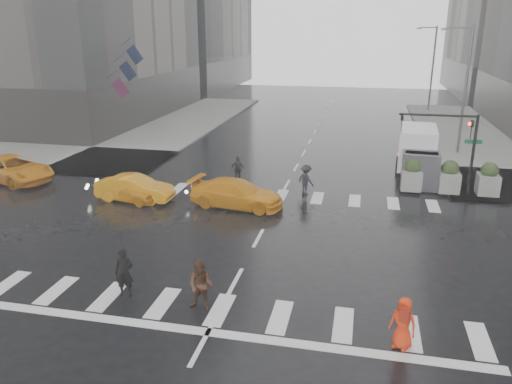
% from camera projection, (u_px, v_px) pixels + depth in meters
% --- Properties ---
extents(ground, '(120.00, 120.00, 0.00)m').
position_uv_depth(ground, '(258.00, 238.00, 21.94)').
color(ground, black).
rests_on(ground, ground).
extents(sidewalk_nw, '(35.00, 35.00, 0.15)m').
position_uv_depth(sidewalk_nw, '(76.00, 136.00, 42.10)').
color(sidewalk_nw, gray).
rests_on(sidewalk_nw, ground).
extents(road_markings, '(18.00, 48.00, 0.01)m').
position_uv_depth(road_markings, '(258.00, 238.00, 21.93)').
color(road_markings, silver).
rests_on(road_markings, ground).
extents(traffic_signal_pole, '(4.45, 0.42, 4.50)m').
position_uv_depth(traffic_signal_pole, '(455.00, 138.00, 26.52)').
color(traffic_signal_pole, black).
rests_on(traffic_signal_pole, ground).
extents(street_lamp_near, '(2.15, 0.22, 9.00)m').
position_uv_depth(street_lamp_near, '(464.00, 86.00, 34.87)').
color(street_lamp_near, '#59595B').
rests_on(street_lamp_near, ground).
extents(street_lamp_far, '(2.15, 0.22, 9.00)m').
position_uv_depth(street_lamp_far, '(432.00, 65.00, 53.42)').
color(street_lamp_far, '#59595B').
rests_on(street_lamp_far, ground).
extents(planter_west, '(1.10, 1.10, 1.80)m').
position_uv_depth(planter_west, '(412.00, 175.00, 27.81)').
color(planter_west, gray).
rests_on(planter_west, ground).
extents(planter_mid, '(1.10, 1.10, 1.80)m').
position_uv_depth(planter_mid, '(449.00, 177.00, 27.41)').
color(planter_mid, gray).
rests_on(planter_mid, ground).
extents(planter_east, '(1.10, 1.10, 1.80)m').
position_uv_depth(planter_east, '(488.00, 179.00, 27.00)').
color(planter_east, gray).
rests_on(planter_east, ground).
extents(flag_cluster, '(2.87, 3.06, 4.69)m').
position_uv_depth(flag_cluster, '(124.00, 69.00, 40.38)').
color(flag_cluster, '#59595B').
rests_on(flag_cluster, ground).
extents(pedestrian_black, '(1.06, 1.08, 2.43)m').
position_uv_depth(pedestrian_black, '(123.00, 254.00, 16.74)').
color(pedestrian_black, black).
rests_on(pedestrian_black, ground).
extents(pedestrian_brown, '(0.89, 0.72, 1.75)m').
position_uv_depth(pedestrian_brown, '(201.00, 285.00, 16.16)').
color(pedestrian_brown, '#462719').
rests_on(pedestrian_brown, ground).
extents(pedestrian_orange, '(0.92, 0.79, 1.59)m').
position_uv_depth(pedestrian_orange, '(403.00, 323.00, 14.22)').
color(pedestrian_orange, red).
rests_on(pedestrian_orange, ground).
extents(pedestrian_far_a, '(0.99, 0.65, 1.62)m').
position_uv_depth(pedestrian_far_a, '(238.00, 170.00, 29.44)').
color(pedestrian_far_a, black).
rests_on(pedestrian_far_a, ground).
extents(pedestrian_far_b, '(1.24, 1.14, 1.70)m').
position_uv_depth(pedestrian_far_b, '(306.00, 180.00, 27.42)').
color(pedestrian_far_b, black).
rests_on(pedestrian_far_b, ground).
extents(taxi_front, '(4.03, 2.35, 1.29)m').
position_uv_depth(taxi_front, '(128.00, 189.00, 26.57)').
color(taxi_front, orange).
rests_on(taxi_front, ground).
extents(taxi_mid, '(4.13, 1.51, 1.35)m').
position_uv_depth(taxi_mid, '(135.00, 188.00, 26.54)').
color(taxi_mid, orange).
rests_on(taxi_mid, ground).
extents(taxi_rear, '(4.50, 2.50, 1.41)m').
position_uv_depth(taxi_rear, '(237.00, 193.00, 25.62)').
color(taxi_rear, orange).
rests_on(taxi_rear, ground).
extents(taxi_far, '(5.39, 3.95, 1.52)m').
position_uv_depth(taxi_far, '(13.00, 169.00, 29.88)').
color(taxi_far, orange).
rests_on(taxi_far, ground).
extents(box_truck, '(2.13, 5.67, 3.01)m').
position_uv_depth(box_truck, '(418.00, 153.00, 30.06)').
color(box_truck, white).
rests_on(box_truck, ground).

